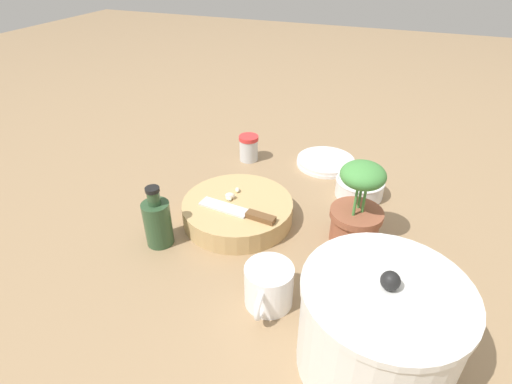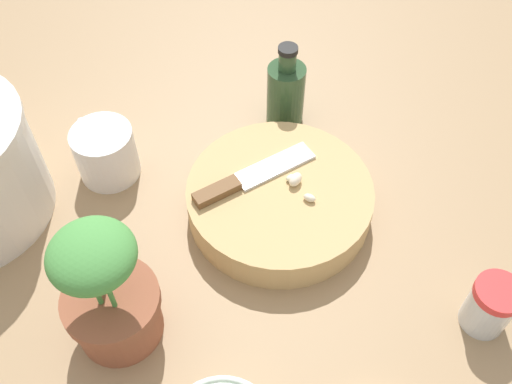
{
  "view_description": "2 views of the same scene",
  "coord_description": "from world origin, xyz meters",
  "px_view_note": "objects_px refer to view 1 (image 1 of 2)",
  "views": [
    {
      "loc": [
        0.74,
        0.24,
        0.59
      ],
      "look_at": [
        0.01,
        -0.05,
        0.08
      ],
      "focal_mm": 28.0,
      "sensor_mm": 36.0,
      "label": 1
    },
    {
      "loc": [
        -0.35,
        0.25,
        0.67
      ],
      "look_at": [
        0.03,
        -0.06,
        0.06
      ],
      "focal_mm": 40.0,
      "sensor_mm": 36.0,
      "label": 2
    }
  ],
  "objects_px": {
    "coffee_mug": "(268,286)",
    "stock_pot": "(378,327)",
    "chef_knife": "(242,212)",
    "herb_bowl": "(360,185)",
    "cutting_board": "(238,211)",
    "garlic_cloves": "(231,195)",
    "potted_herb": "(357,210)",
    "plate_stack": "(326,162)",
    "oil_bottle": "(158,221)",
    "spice_jar": "(249,148)"
  },
  "relations": [
    {
      "from": "cutting_board",
      "to": "herb_bowl",
      "type": "relative_size",
      "value": 2.09
    },
    {
      "from": "potted_herb",
      "to": "plate_stack",
      "type": "bearing_deg",
      "value": -157.43
    },
    {
      "from": "garlic_cloves",
      "to": "coffee_mug",
      "type": "xyz_separation_m",
      "value": [
        0.23,
        0.18,
        -0.02
      ]
    },
    {
      "from": "cutting_board",
      "to": "coffee_mug",
      "type": "bearing_deg",
      "value": 35.49
    },
    {
      "from": "garlic_cloves",
      "to": "herb_bowl",
      "type": "relative_size",
      "value": 0.48
    },
    {
      "from": "chef_knife",
      "to": "coffee_mug",
      "type": "bearing_deg",
      "value": -137.99
    },
    {
      "from": "coffee_mug",
      "to": "plate_stack",
      "type": "bearing_deg",
      "value": -178.12
    },
    {
      "from": "cutting_board",
      "to": "herb_bowl",
      "type": "distance_m",
      "value": 0.34
    },
    {
      "from": "chef_knife",
      "to": "cutting_board",
      "type": "bearing_deg",
      "value": 40.84
    },
    {
      "from": "plate_stack",
      "to": "potted_herb",
      "type": "xyz_separation_m",
      "value": [
        0.33,
        0.14,
        0.07
      ]
    },
    {
      "from": "coffee_mug",
      "to": "stock_pot",
      "type": "relative_size",
      "value": 0.5
    },
    {
      "from": "spice_jar",
      "to": "coffee_mug",
      "type": "xyz_separation_m",
      "value": [
        0.52,
        0.25,
        0.0
      ]
    },
    {
      "from": "herb_bowl",
      "to": "coffee_mug",
      "type": "distance_m",
      "value": 0.45
    },
    {
      "from": "chef_knife",
      "to": "herb_bowl",
      "type": "relative_size",
      "value": 1.51
    },
    {
      "from": "herb_bowl",
      "to": "oil_bottle",
      "type": "relative_size",
      "value": 0.87
    },
    {
      "from": "cutting_board",
      "to": "coffee_mug",
      "type": "distance_m",
      "value": 0.27
    },
    {
      "from": "oil_bottle",
      "to": "potted_herb",
      "type": "height_order",
      "value": "potted_herb"
    },
    {
      "from": "spice_jar",
      "to": "garlic_cloves",
      "type": "bearing_deg",
      "value": 13.72
    },
    {
      "from": "spice_jar",
      "to": "coffee_mug",
      "type": "bearing_deg",
      "value": 25.67
    },
    {
      "from": "chef_knife",
      "to": "potted_herb",
      "type": "bearing_deg",
      "value": -70.42
    },
    {
      "from": "oil_bottle",
      "to": "stock_pot",
      "type": "bearing_deg",
      "value": 74.28
    },
    {
      "from": "herb_bowl",
      "to": "potted_herb",
      "type": "height_order",
      "value": "potted_herb"
    },
    {
      "from": "chef_knife",
      "to": "plate_stack",
      "type": "relative_size",
      "value": 1.11
    },
    {
      "from": "garlic_cloves",
      "to": "plate_stack",
      "type": "xyz_separation_m",
      "value": [
        -0.33,
        0.16,
        -0.05
      ]
    },
    {
      "from": "cutting_board",
      "to": "potted_herb",
      "type": "distance_m",
      "value": 0.28
    },
    {
      "from": "cutting_board",
      "to": "spice_jar",
      "type": "distance_m",
      "value": 0.31
    },
    {
      "from": "cutting_board",
      "to": "chef_knife",
      "type": "bearing_deg",
      "value": 34.53
    },
    {
      "from": "spice_jar",
      "to": "potted_herb",
      "type": "distance_m",
      "value": 0.46
    },
    {
      "from": "herb_bowl",
      "to": "chef_knife",
      "type": "bearing_deg",
      "value": -42.21
    },
    {
      "from": "chef_knife",
      "to": "spice_jar",
      "type": "bearing_deg",
      "value": 25.71
    },
    {
      "from": "coffee_mug",
      "to": "potted_herb",
      "type": "height_order",
      "value": "potted_herb"
    },
    {
      "from": "plate_stack",
      "to": "oil_bottle",
      "type": "distance_m",
      "value": 0.56
    },
    {
      "from": "spice_jar",
      "to": "plate_stack",
      "type": "distance_m",
      "value": 0.24
    },
    {
      "from": "chef_knife",
      "to": "garlic_cloves",
      "type": "height_order",
      "value": "garlic_cloves"
    },
    {
      "from": "herb_bowl",
      "to": "stock_pot",
      "type": "distance_m",
      "value": 0.51
    },
    {
      "from": "herb_bowl",
      "to": "oil_bottle",
      "type": "xyz_separation_m",
      "value": [
        0.36,
        -0.39,
        0.03
      ]
    },
    {
      "from": "coffee_mug",
      "to": "stock_pot",
      "type": "distance_m",
      "value": 0.21
    },
    {
      "from": "cutting_board",
      "to": "herb_bowl",
      "type": "xyz_separation_m",
      "value": [
        -0.21,
        0.26,
        0.01
      ]
    },
    {
      "from": "cutting_board",
      "to": "stock_pot",
      "type": "bearing_deg",
      "value": 51.87
    },
    {
      "from": "herb_bowl",
      "to": "spice_jar",
      "type": "distance_m",
      "value": 0.36
    },
    {
      "from": "oil_bottle",
      "to": "stock_pot",
      "type": "relative_size",
      "value": 0.59
    },
    {
      "from": "chef_knife",
      "to": "garlic_cloves",
      "type": "bearing_deg",
      "value": 49.57
    },
    {
      "from": "stock_pot",
      "to": "coffee_mug",
      "type": "bearing_deg",
      "value": -106.4
    },
    {
      "from": "spice_jar",
      "to": "potted_herb",
      "type": "height_order",
      "value": "potted_herb"
    },
    {
      "from": "spice_jar",
      "to": "oil_bottle",
      "type": "relative_size",
      "value": 0.54
    },
    {
      "from": "garlic_cloves",
      "to": "stock_pot",
      "type": "height_order",
      "value": "stock_pot"
    },
    {
      "from": "cutting_board",
      "to": "stock_pot",
      "type": "relative_size",
      "value": 1.07
    },
    {
      "from": "cutting_board",
      "to": "coffee_mug",
      "type": "xyz_separation_m",
      "value": [
        0.22,
        0.16,
        0.02
      ]
    },
    {
      "from": "coffee_mug",
      "to": "oil_bottle",
      "type": "distance_m",
      "value": 0.3
    },
    {
      "from": "oil_bottle",
      "to": "stock_pot",
      "type": "height_order",
      "value": "stock_pot"
    }
  ]
}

